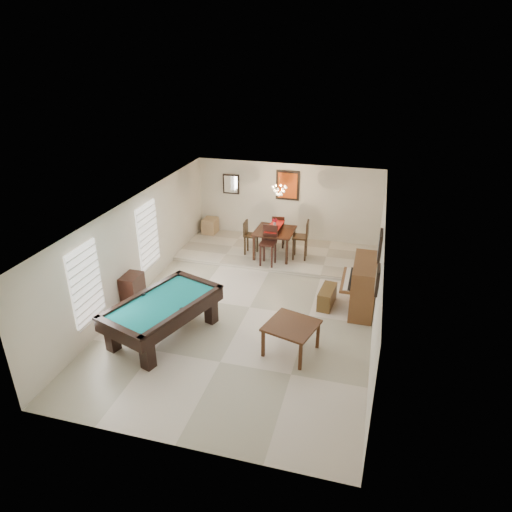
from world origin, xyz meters
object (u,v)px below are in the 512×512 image
at_px(pool_table, 164,319).
at_px(piano_bench, 327,297).
at_px(square_table, 291,338).
at_px(chandelier, 279,187).
at_px(apothecary_chest, 133,292).
at_px(corner_bench, 210,226).
at_px(dining_chair_north, 279,231).
at_px(flower_vase, 275,222).
at_px(upright_piano, 357,285).
at_px(dining_table, 274,241).
at_px(dining_chair_south, 268,246).
at_px(dining_chair_west, 251,238).
at_px(dining_chair_east, 300,240).

relative_size(pool_table, piano_bench, 3.03).
xyz_separation_m(square_table, chandelier, (-1.34, 4.71, 1.86)).
xyz_separation_m(apothecary_chest, corner_bench, (0.19, 4.93, -0.08)).
bearing_deg(dining_chair_north, chandelier, 94.54).
relative_size(pool_table, flower_vase, 9.75).
height_order(pool_table, chandelier, chandelier).
bearing_deg(upright_piano, pool_table, -150.20).
relative_size(dining_table, flower_vase, 4.35).
relative_size(pool_table, dining_chair_south, 2.20).
relative_size(apothecary_chest, chandelier, 1.50).
relative_size(dining_table, dining_chair_south, 0.98).
height_order(dining_table, dining_chair_west, dining_chair_west).
distance_m(pool_table, dining_chair_east, 5.13).
xyz_separation_m(piano_bench, dining_chair_east, (-1.12, 2.33, 0.48)).
distance_m(flower_vase, dining_chair_north, 0.91).
bearing_deg(piano_bench, pool_table, -146.06).
bearing_deg(chandelier, upright_piano, -44.58).
bearing_deg(chandelier, pool_table, -107.50).
height_order(pool_table, square_table, pool_table).
xyz_separation_m(square_table, dining_chair_east, (-0.61, 4.46, 0.37)).
xyz_separation_m(apothecary_chest, chandelier, (2.78, 3.96, 1.75)).
relative_size(apothecary_chest, flower_vase, 3.44).
distance_m(square_table, chandelier, 5.24).
xyz_separation_m(pool_table, dining_table, (1.48, 4.58, 0.17)).
distance_m(piano_bench, dining_chair_west, 3.49).
relative_size(upright_piano, piano_bench, 1.82).
height_order(dining_chair_east, chandelier, chandelier).
height_order(upright_piano, corner_bench, upright_piano).
height_order(upright_piano, dining_chair_south, dining_chair_south).
bearing_deg(upright_piano, dining_chair_north, 131.62).
bearing_deg(chandelier, piano_bench, -54.44).
bearing_deg(chandelier, dining_table, -101.39).
bearing_deg(corner_bench, piano_bench, -38.71).
bearing_deg(corner_bench, dining_table, -26.10).
distance_m(dining_chair_east, corner_bench, 3.55).
xyz_separation_m(piano_bench, chandelier, (-1.84, 2.58, 1.97)).
distance_m(upright_piano, flower_vase, 3.48).
bearing_deg(dining_table, corner_bench, 153.90).
relative_size(apothecary_chest, dining_chair_south, 0.77).
bearing_deg(apothecary_chest, dining_chair_north, 58.68).
distance_m(pool_table, dining_table, 4.82).
height_order(upright_piano, flower_vase, flower_vase).
bearing_deg(corner_bench, dining_chair_east, -20.26).
xyz_separation_m(piano_bench, dining_table, (-1.90, 2.31, 0.36)).
xyz_separation_m(dining_chair_west, corner_bench, (-1.81, 1.28, -0.27)).
xyz_separation_m(upright_piano, apothecary_chest, (-5.33, -1.45, -0.19)).
relative_size(upright_piano, chandelier, 2.56).
xyz_separation_m(flower_vase, dining_chair_north, (-0.04, 0.73, -0.55)).
xyz_separation_m(flower_vase, dining_chair_south, (-0.04, -0.67, -0.49)).
distance_m(dining_chair_south, corner_bench, 3.16).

